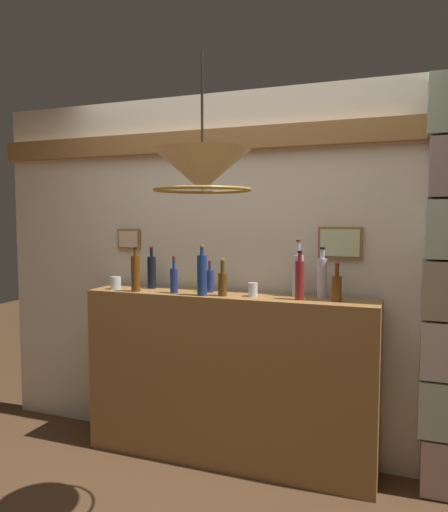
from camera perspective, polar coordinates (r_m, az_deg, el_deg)
The scene contains 15 objects.
panelled_rear_partition at distance 3.36m, azimuth 1.75°, elevation -0.98°, with size 3.77×0.15×2.42m.
bar_shelf_unit at distance 3.29m, azimuth 0.32°, elevation -13.95°, with size 1.90×0.32×1.10m, color olive.
liquor_bottle_gin at distance 3.09m, azimuth -0.17°, elevation -3.06°, with size 0.06×0.06×0.23m.
liquor_bottle_whiskey at distance 3.33m, azimuth -10.15°, elevation -1.93°, with size 0.06×0.06×0.29m.
liquor_bottle_rye at distance 3.25m, azimuth -1.67°, elevation -2.83°, with size 0.05×0.05×0.21m.
liquor_bottle_vermouth at distance 3.06m, azimuth 11.24°, elevation -2.39°, with size 0.06×0.06×0.31m.
liquor_bottle_scotch at distance 2.97m, azimuth 12.86°, elevation -3.50°, with size 0.06×0.06×0.22m.
liquor_bottle_mezcal at distance 3.46m, azimuth -8.33°, elevation -1.79°, with size 0.06×0.06×0.29m.
liquor_bottle_bourbon at distance 3.11m, azimuth -2.55°, elevation -2.13°, with size 0.06×0.06×0.32m.
liquor_bottle_rum at distance 2.98m, azimuth 8.70°, elevation -2.65°, with size 0.05×0.05×0.29m.
liquor_bottle_sherry at distance 3.22m, azimuth -5.79°, elevation -2.72°, with size 0.05×0.05×0.24m.
liquor_bottle_tequila at distance 3.11m, azimuth 8.53°, elevation -2.11°, with size 0.07×0.07×0.35m.
glass_tumbler_rocks at distance 3.08m, azimuth 3.35°, elevation -3.89°, with size 0.06×0.06×0.09m.
glass_tumbler_highball at distance 3.47m, azimuth -12.39°, elevation -3.05°, with size 0.07×0.07×0.09m.
pendant_lamp at distance 2.33m, azimuth -2.52°, elevation 9.67°, with size 0.46×0.46×0.64m.
Camera 1 is at (1.10, -2.06, 1.59)m, focal length 34.70 mm.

